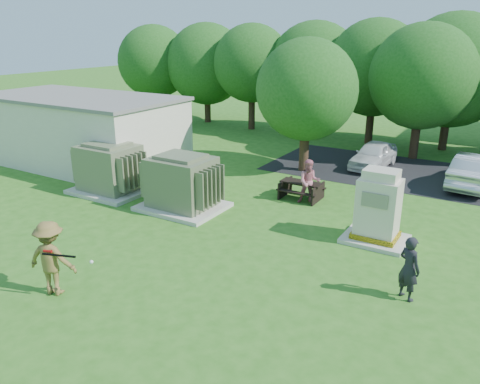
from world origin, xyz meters
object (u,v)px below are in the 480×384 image
Objects in this scene: transformer_left at (110,169)px; car_silver_a at (476,170)px; picnic_table at (301,188)px; person_by_generator at (409,268)px; batter at (51,258)px; car_white at (374,155)px; generator_cabinet at (378,211)px; transformer_right at (182,184)px; person_at_picnic at (309,182)px.

transformer_left is 15.34m from car_silver_a.
person_by_generator is (5.22, -5.38, 0.40)m from picnic_table.
transformer_left is 1.84× the size of picnic_table.
person_by_generator is 10.62m from car_silver_a.
person_by_generator is at bearing -45.82° from picnic_table.
picnic_table is 7.75m from car_silver_a.
car_silver_a is (0.49, 10.61, -0.11)m from person_by_generator.
batter is 0.53× the size of car_white.
generator_cabinet reaches higher than person_by_generator.
batter is at bearing -82.07° from transformer_right.
person_at_picnic is (2.90, 9.36, -0.11)m from batter.
car_silver_a is at bearing 42.46° from picnic_table.
picnic_table is 6.06m from car_white.
transformer_left is 1.54× the size of batter.
picnic_table is at bearing -97.38° from car_white.
generator_cabinet is 9.47m from batter.
batter is 9.81m from person_at_picnic.
transformer_left is at bearing -175.37° from generator_cabinet.
transformer_left is 1.00× the size of transformer_right.
person_by_generator is at bearing -13.68° from transformer_right.
car_white is at bearing 106.46° from generator_cabinet.
batter is 0.44× the size of car_silver_a.
batter is 17.02m from car_silver_a.
transformer_right reaches higher than car_silver_a.
car_white is at bearing 48.41° from transformer_left.
batter is 1.13× the size of person_at_picnic.
car_silver_a is (5.26, 5.56, -0.14)m from person_at_picnic.
person_at_picnic reaches higher than person_by_generator.
car_silver_a is (8.17, 14.93, -0.25)m from batter.
transformer_right is 7.02m from generator_cabinet.
person_at_picnic is 7.66m from car_silver_a.
picnic_table is 0.98× the size of person_by_generator.
generator_cabinet is 1.41× the size of person_by_generator.
picnic_table is (7.04, 3.29, -0.53)m from transformer_left.
generator_cabinet reaches higher than picnic_table.
generator_cabinet is 0.64× the size of car_white.
generator_cabinet is 1.44× the size of picnic_table.
car_white is (4.50, 9.23, -0.35)m from transformer_right.
person_by_generator is at bearing -71.99° from person_at_picnic.
car_white is at bearing -3.46° from car_silver_a.
car_silver_a is at bearing 74.73° from generator_cabinet.
transformer_left is 1.28× the size of generator_cabinet.
generator_cabinet is at bearing -33.78° from picnic_table.
transformer_right is 1.28× the size of generator_cabinet.
person_at_picnic is (3.80, 2.96, -0.11)m from transformer_right.
person_by_generator is at bearing -66.62° from car_white.
person_at_picnic is (-3.17, 2.10, -0.17)m from generator_cabinet.
car_white is at bearing 64.04° from transformer_right.
transformer_right is at bearing 16.80° from person_by_generator.
transformer_right is 1.54× the size of batter.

